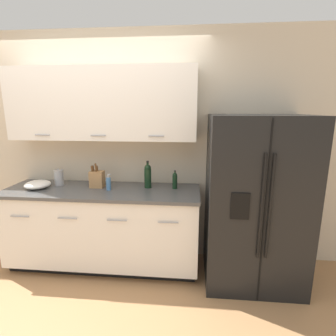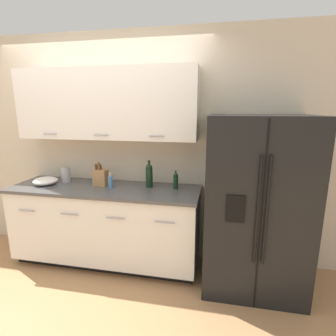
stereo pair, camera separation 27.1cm
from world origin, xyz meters
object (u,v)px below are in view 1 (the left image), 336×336
(wine_bottle, at_px, (148,175))
(oil_bottle, at_px, (175,180))
(refrigerator, at_px, (255,201))
(mixing_bowl, at_px, (38,184))
(knife_block, at_px, (97,179))
(steel_canister, at_px, (59,177))
(soap_dispenser, at_px, (109,184))

(wine_bottle, height_order, oil_bottle, wine_bottle)
(refrigerator, bearing_deg, mixing_bowl, 178.99)
(refrigerator, bearing_deg, knife_block, 175.23)
(refrigerator, xyz_separation_m, wine_bottle, (-1.11, 0.18, 0.19))
(knife_block, relative_size, steel_canister, 1.44)
(mixing_bowl, bearing_deg, knife_block, 8.86)
(oil_bottle, xyz_separation_m, mixing_bowl, (-1.50, -0.13, -0.05))
(knife_block, distance_m, wine_bottle, 0.56)
(knife_block, height_order, soap_dispenser, knife_block)
(knife_block, height_order, wine_bottle, wine_bottle)
(refrigerator, relative_size, soap_dispenser, 9.83)
(refrigerator, height_order, wine_bottle, refrigerator)
(knife_block, height_order, mixing_bowl, knife_block)
(soap_dispenser, xyz_separation_m, steel_canister, (-0.62, 0.13, 0.02))
(steel_canister, height_order, mixing_bowl, steel_canister)
(steel_canister, bearing_deg, mixing_bowl, -141.17)
(mixing_bowl, bearing_deg, oil_bottle, 4.86)
(refrigerator, xyz_separation_m, mixing_bowl, (-2.31, 0.04, 0.10))
(steel_canister, bearing_deg, soap_dispenser, -11.76)
(soap_dispenser, height_order, oil_bottle, oil_bottle)
(knife_block, bearing_deg, steel_canister, 174.78)
(wine_bottle, bearing_deg, knife_block, -176.15)
(mixing_bowl, bearing_deg, wine_bottle, 6.53)
(knife_block, bearing_deg, wine_bottle, 3.85)
(knife_block, bearing_deg, mixing_bowl, -171.14)
(steel_canister, bearing_deg, oil_bottle, -0.62)
(knife_block, height_order, oil_bottle, knife_block)
(knife_block, bearing_deg, soap_dispenser, -28.82)
(refrigerator, relative_size, knife_block, 6.21)
(wine_bottle, height_order, mixing_bowl, wine_bottle)
(knife_block, xyz_separation_m, oil_bottle, (0.86, 0.03, -0.00))
(mixing_bowl, bearing_deg, steel_canister, 38.83)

